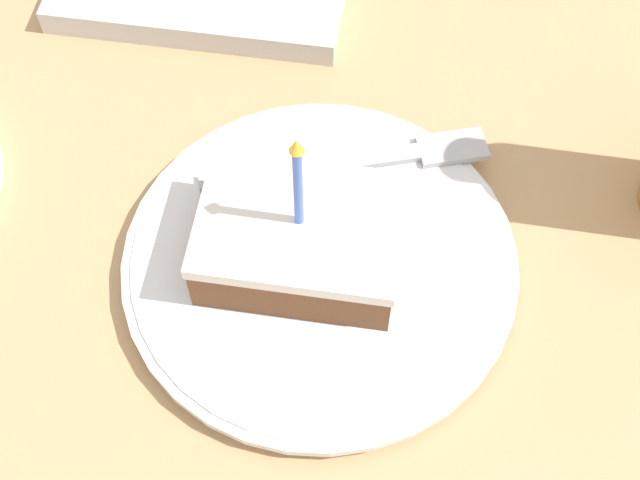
# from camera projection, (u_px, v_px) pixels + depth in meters

# --- Properties ---
(ground_plane) EXTENTS (2.40, 2.40, 0.04)m
(ground_plane) POSITION_uv_depth(u_px,v_px,m) (350.00, 271.00, 0.58)
(ground_plane) COLOR tan
(ground_plane) RESTS_ON ground
(plate) EXTENTS (0.24, 0.24, 0.02)m
(plate) POSITION_uv_depth(u_px,v_px,m) (320.00, 263.00, 0.55)
(plate) COLOR silver
(plate) RESTS_ON ground_plane
(cake_slice) EXTENTS (0.09, 0.12, 0.12)m
(cake_slice) POSITION_uv_depth(u_px,v_px,m) (300.00, 239.00, 0.53)
(cake_slice) COLOR brown
(cake_slice) RESTS_ON plate
(fork) EXTENTS (0.08, 0.19, 0.00)m
(fork) POSITION_uv_depth(u_px,v_px,m) (365.00, 160.00, 0.58)
(fork) COLOR #B2B2B7
(fork) RESTS_ON plate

